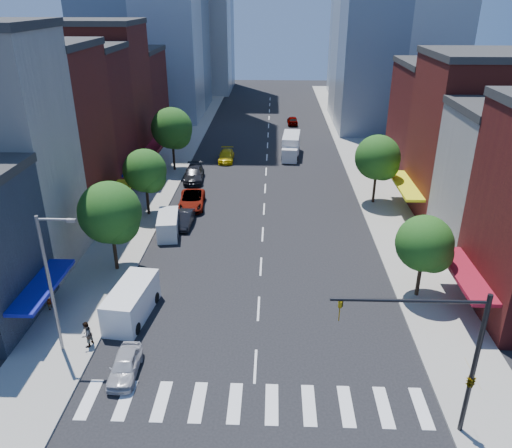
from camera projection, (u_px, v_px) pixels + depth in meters
The scene contains 29 objects.
ground at pixel (255, 366), 29.66m from camera, with size 220.00×220.00×0.00m, color black.
sidewalk_left at pixel (173, 160), 66.35m from camera, with size 5.00×120.00×0.15m, color gray.
sidewalk_right at pixel (362, 162), 65.53m from camera, with size 5.00×120.00×0.15m, color gray.
crosswalk at pixel (253, 404), 26.93m from camera, with size 19.00×3.00×0.01m, color silver.
bldg_left_2 at pixel (35, 140), 45.62m from camera, with size 12.00×9.00×16.00m, color maroon.
bldg_left_3 at pixel (70, 124), 53.54m from camera, with size 12.00×8.00×15.00m, color #551515.
bldg_left_4 at pixel (95, 99), 60.84m from camera, with size 12.00×9.00×17.00m, color maroon.
bldg_left_5 at pixel (119, 101), 70.30m from camera, with size 12.00×10.00×13.00m, color #551515.
bldg_right_2 at pixel (484, 140), 47.62m from camera, with size 12.00×10.00×15.00m, color maroon.
bldg_right_3 at pixel (449, 125), 57.12m from camera, with size 12.00×10.00×13.00m, color #551515.
traffic_signal at pixel (462, 366), 23.51m from camera, with size 7.24×2.24×8.00m.
streetlight at pixel (52, 277), 28.75m from camera, with size 2.25×0.25×9.00m.
tree_left_near at pixel (112, 215), 37.91m from camera, with size 4.80×4.80×7.30m.
tree_left_mid at pixel (146, 173), 48.04m from camera, with size 4.20×4.20×6.65m.
tree_left_far at pixel (173, 130), 60.47m from camera, with size 5.00×5.00×7.75m.
tree_right_near at pixel (427, 246), 34.72m from camera, with size 4.00×4.00×6.20m.
tree_right_far at pixel (379, 159), 50.78m from camera, with size 4.60×4.60×7.20m.
parked_car_front at pixel (125, 365), 28.75m from camera, with size 1.53×3.81×1.30m, color #B2B1B6.
parked_car_second at pixel (184, 219), 47.43m from camera, with size 1.43×4.11×1.35m, color black.
parked_car_third at pixel (192, 200), 51.65m from camera, with size 2.53×5.48×1.52m, color #999999.
parked_car_rear at pixel (194, 174), 58.99m from camera, with size 2.23×5.48×1.59m, color black.
cargo_van_near at pixel (131, 303), 33.71m from camera, with size 2.80×5.63×2.30m.
cargo_van_far at pixel (168, 225), 45.58m from camera, with size 2.38×4.65×1.90m.
taxi at pixel (226, 156), 66.09m from camera, with size 1.94×4.77×1.38m, color yellow.
traffic_car_oncoming at pixel (290, 138), 74.19m from camera, with size 1.58×4.53×1.49m, color black.
traffic_car_far at pixel (293, 120), 84.71m from camera, with size 1.68×4.18×1.42m, color #999999.
box_truck at pixel (291, 146), 67.77m from camera, with size 2.71×7.36×2.90m.
pedestrian_near at pixel (49, 299), 34.52m from camera, with size 0.58×0.38×1.58m, color #999999.
pedestrian_far at pixel (87, 334), 30.80m from camera, with size 0.83×0.65×1.72m, color #999999.
Camera 1 is at (0.88, -23.39, 20.08)m, focal length 35.00 mm.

